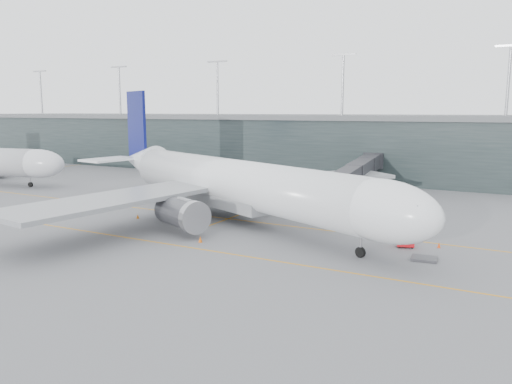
% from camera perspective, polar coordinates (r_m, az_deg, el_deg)
% --- Properties ---
extents(ground, '(320.00, 320.00, 0.00)m').
position_cam_1_polar(ground, '(82.03, -4.70, -2.18)').
color(ground, '#5D5C61').
rests_on(ground, ground).
extents(taxiline_a, '(160.00, 0.25, 0.02)m').
position_cam_1_polar(taxiline_a, '(78.78, -6.29, -2.68)').
color(taxiline_a, orange).
rests_on(taxiline_a, ground).
extents(taxiline_b, '(160.00, 0.25, 0.02)m').
position_cam_1_polar(taxiline_b, '(66.60, -14.15, -5.13)').
color(taxiline_b, orange).
rests_on(taxiline_b, ground).
extents(taxiline_lead_main, '(0.25, 60.00, 0.02)m').
position_cam_1_polar(taxiline_lead_main, '(96.99, 4.24, -0.39)').
color(taxiline_lead_main, orange).
rests_on(taxiline_lead_main, ground).
extents(taxiline_lead_adj, '(0.25, 60.00, 0.02)m').
position_cam_1_polar(taxiline_lead_adj, '(148.45, -25.23, 2.11)').
color(taxiline_lead_adj, orange).
rests_on(taxiline_lead_adj, ground).
extents(terminal, '(240.00, 36.00, 29.00)m').
position_cam_1_polar(terminal, '(133.09, 9.03, 5.45)').
color(terminal, '#1E2829').
rests_on(terminal, ground).
extents(main_aircraft, '(68.17, 62.85, 20.02)m').
position_cam_1_polar(main_aircraft, '(74.16, -2.70, 1.02)').
color(main_aircraft, white).
rests_on(main_aircraft, ground).
extents(jet_bridge, '(9.79, 47.28, 7.21)m').
position_cam_1_polar(jet_bridge, '(96.41, 12.48, 2.59)').
color(jet_bridge, '#2A292E').
rests_on(jet_bridge, ground).
extents(gse_cart, '(2.30, 1.85, 1.36)m').
position_cam_1_polar(gse_cart, '(62.82, 16.70, -5.41)').
color(gse_cart, red).
rests_on(gse_cart, ground).
extents(baggage_dolly, '(2.93, 2.44, 0.27)m').
position_cam_1_polar(baggage_dolly, '(58.45, 18.66, -7.21)').
color(baggage_dolly, '#343438').
rests_on(baggage_dolly, ground).
extents(uld_a, '(2.36, 2.15, 1.75)m').
position_cam_1_polar(uld_a, '(93.47, -3.69, -0.19)').
color(uld_a, '#3E3E44').
rests_on(uld_a, ground).
extents(uld_b, '(1.83, 1.49, 1.61)m').
position_cam_1_polar(uld_b, '(93.13, -1.41, -0.25)').
color(uld_b, '#3E3E44').
rests_on(uld_b, ground).
extents(uld_c, '(2.42, 2.13, 1.86)m').
position_cam_1_polar(uld_c, '(90.06, -0.66, -0.49)').
color(uld_c, '#3E3E44').
rests_on(uld_c, ground).
extents(cone_nose, '(0.41, 0.41, 0.65)m').
position_cam_1_polar(cone_nose, '(64.01, 20.18, -5.72)').
color(cone_nose, '#E5400C').
rests_on(cone_nose, ground).
extents(cone_wing_stbd, '(0.49, 0.49, 0.79)m').
position_cam_1_polar(cone_wing_stbd, '(62.88, -6.38, -5.40)').
color(cone_wing_stbd, '#D6570B').
rests_on(cone_wing_stbd, ground).
extents(cone_wing_port, '(0.44, 0.44, 0.69)m').
position_cam_1_polar(cone_wing_port, '(86.33, 3.38, -1.36)').
color(cone_wing_port, '#D7550B').
rests_on(cone_wing_port, ground).
extents(cone_tail, '(0.45, 0.45, 0.71)m').
position_cam_1_polar(cone_tail, '(78.22, -13.36, -2.71)').
color(cone_tail, '#CD630B').
rests_on(cone_tail, ground).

